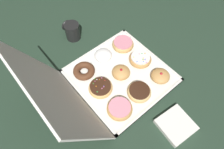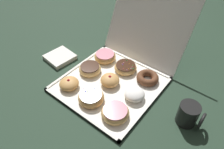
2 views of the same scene
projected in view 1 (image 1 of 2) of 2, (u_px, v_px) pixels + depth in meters
ground_plane at (121, 76)px, 1.04m from camera, size 3.00×3.00×0.00m
donut_box at (121, 76)px, 1.04m from camera, size 0.44×0.44×0.01m
box_lid_open at (59, 94)px, 0.77m from camera, size 0.44×0.19×0.39m
jelly_filled_donut_0 at (160, 76)px, 1.01m from camera, size 0.09×0.09×0.05m
sprinkle_donut_1 at (141, 59)px, 1.06m from camera, size 0.11×0.11×0.04m
pink_frosted_donut_2 at (123, 44)px, 1.12m from camera, size 0.12×0.12×0.04m
chocolate_frosted_donut_3 at (139, 92)px, 0.96m from camera, size 0.11×0.11×0.04m
jelly_filled_donut_4 at (120, 72)px, 1.02m from camera, size 0.09×0.09×0.05m
powdered_filled_donut_5 at (103, 56)px, 1.07m from camera, size 0.09×0.09×0.04m
pink_frosted_donut_6 at (120, 109)px, 0.92m from camera, size 0.12×0.12×0.04m
sprinkle_donut_7 at (100, 87)px, 0.98m from camera, size 0.11×0.11×0.04m
chocolate_cake_ring_donut_8 at (84, 71)px, 1.03m from camera, size 0.11×0.11×0.03m
coffee_mug at (72, 31)px, 1.15m from camera, size 0.10×0.08×0.10m
napkin_stack at (176, 125)px, 0.90m from camera, size 0.15×0.15×0.02m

